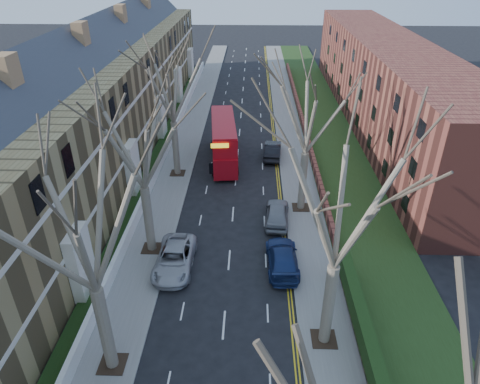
{
  "coord_description": "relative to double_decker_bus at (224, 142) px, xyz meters",
  "views": [
    {
      "loc": [
        1.48,
        -8.84,
        19.29
      ],
      "look_at": [
        0.62,
        19.95,
        2.73
      ],
      "focal_mm": 32.0,
      "sensor_mm": 36.0,
      "label": 1
    }
  ],
  "objects": [
    {
      "name": "tree_right_mid",
      "position": [
        7.07,
        -23.19,
        7.47
      ],
      "size": [
        10.5,
        10.5,
        14.71
      ],
      "color": "#716250",
      "rests_on": "ground"
    },
    {
      "name": "car_left_far",
      "position": [
        -2.32,
        -17.1,
        -1.33
      ],
      "size": [
        2.56,
        5.45,
        1.51
      ],
      "primitive_type": "imported",
      "rotation": [
        0.0,
        0.0,
        -0.01
      ],
      "color": "#ABABB1",
      "rests_on": "ground"
    },
    {
      "name": "tree_left_dist",
      "position": [
        -4.33,
        -3.19,
        7.47
      ],
      "size": [
        10.5,
        10.5,
        14.71
      ],
      "color": "#716250",
      "rests_on": "ground"
    },
    {
      "name": "pavement_right",
      "position": [
        7.37,
        7.81,
        -2.02
      ],
      "size": [
        3.0,
        102.0,
        0.12
      ],
      "primitive_type": "cube",
      "color": "slate",
      "rests_on": "ground"
    },
    {
      "name": "double_decker_bus",
      "position": [
        0.0,
        0.0,
        0.0
      ],
      "size": [
        3.31,
        10.27,
        4.25
      ],
      "rotation": [
        0.0,
        0.0,
        3.24
      ],
      "color": "#A50B15",
      "rests_on": "ground"
    },
    {
      "name": "tree_right_far",
      "position": [
        7.07,
        -9.19,
        7.16
      ],
      "size": [
        10.15,
        10.15,
        14.22
      ],
      "color": "#716250",
      "rests_on": "ground"
    },
    {
      "name": "tree_left_far",
      "position": [
        -4.33,
        -15.19,
        7.16
      ],
      "size": [
        10.15,
        10.15,
        14.22
      ],
      "color": "#716250",
      "rests_on": "ground"
    },
    {
      "name": "car_right_near",
      "position": [
        5.07,
        -16.79,
        -1.33
      ],
      "size": [
        2.26,
        5.25,
        1.51
      ],
      "primitive_type": "imported",
      "rotation": [
        0.0,
        0.0,
        3.17
      ],
      "color": "navy",
      "rests_on": "ground"
    },
    {
      "name": "flats_right",
      "position": [
        18.83,
        11.81,
        2.9
      ],
      "size": [
        13.97,
        54.0,
        10.0
      ],
      "color": "brown",
      "rests_on": "ground"
    },
    {
      "name": "car_right_mid",
      "position": [
        4.96,
        -11.2,
        -1.29
      ],
      "size": [
        2.2,
        4.76,
        1.58
      ],
      "primitive_type": "imported",
      "rotation": [
        0.0,
        0.0,
        3.07
      ],
      "color": "gray",
      "rests_on": "ground"
    },
    {
      "name": "terrace_left",
      "position": [
        -12.28,
        -0.19,
        3.45
      ],
      "size": [
        9.7,
        78.0,
        13.6
      ],
      "color": "olive",
      "rests_on": "ground"
    },
    {
      "name": "grass_verge_right",
      "position": [
        11.87,
        7.81,
        -1.93
      ],
      "size": [
        6.0,
        102.0,
        0.06
      ],
      "color": "#213914",
      "rests_on": "ground"
    },
    {
      "name": "car_right_far",
      "position": [
        5.05,
        1.03,
        -1.29
      ],
      "size": [
        2.07,
        4.92,
        1.58
      ],
      "primitive_type": "imported",
      "rotation": [
        0.0,
        0.0,
        3.06
      ],
      "color": "black",
      "rests_on": "ground"
    },
    {
      "name": "tree_left_mid",
      "position": [
        -4.33,
        -25.19,
        7.47
      ],
      "size": [
        10.5,
        10.5,
        14.71
      ],
      "color": "#716250",
      "rests_on": "ground"
    },
    {
      "name": "pavement_left",
      "position": [
        -4.63,
        7.81,
        -2.02
      ],
      "size": [
        3.0,
        102.0,
        0.12
      ],
      "primitive_type": "cube",
      "color": "slate",
      "rests_on": "ground"
    },
    {
      "name": "front_wall_left",
      "position": [
        -6.28,
        -0.19,
        -1.46
      ],
      "size": [
        0.3,
        78.0,
        1.0
      ],
      "color": "white",
      "rests_on": "ground"
    }
  ]
}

